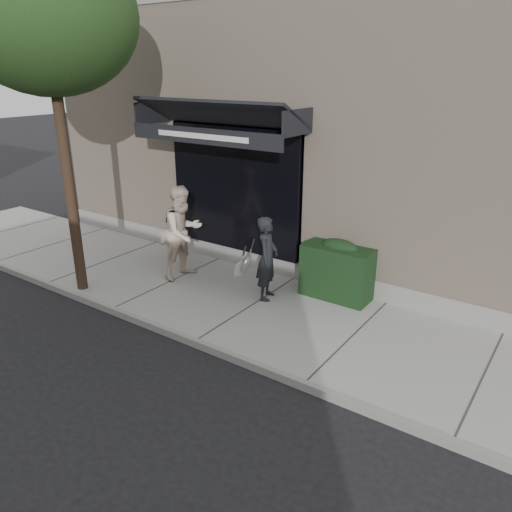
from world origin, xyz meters
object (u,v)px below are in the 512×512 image
Objects in this scene: hedge at (338,270)px; street_tree at (46,18)px; pedestrian_back at (183,232)px; pedestrian_front at (267,258)px.

street_tree is (-4.30, -2.55, 4.32)m from hedge.
pedestrian_front is at bearing 2.64° from pedestrian_back.
pedestrian_back is at bearing -177.36° from pedestrian_front.
street_tree is at bearing -152.08° from pedestrian_front.
hedge is 0.21× the size of street_tree.
street_tree reaches higher than pedestrian_front.
pedestrian_back is (-1.98, -0.09, 0.17)m from pedestrian_front.
hedge is 1.37m from pedestrian_front.
street_tree is 4.41m from pedestrian_back.
pedestrian_front is at bearing 27.92° from street_tree.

